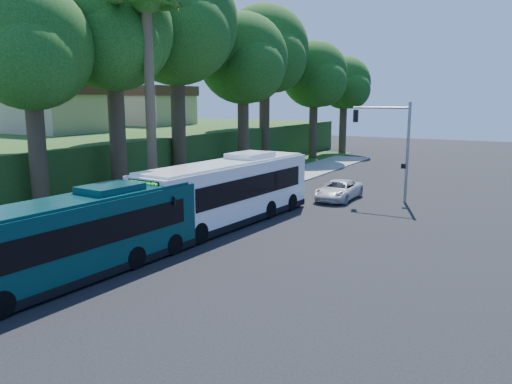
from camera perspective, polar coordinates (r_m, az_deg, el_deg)
The scene contains 19 objects.
ground at distance 29.01m, azimuth 2.87°, elevation -3.81°, with size 140.00×140.00×0.00m, color black.
sidewalk at distance 32.80m, azimuth -8.64°, elevation -2.12°, with size 4.50×70.00×0.12m, color gray.
red_curb at distance 28.36m, azimuth -9.91°, elevation -4.15°, with size 0.25×30.00×0.13m, color maroon.
grass_verge at distance 40.13m, azimuth -10.71°, elevation 0.10°, with size 8.00×70.00×0.06m, color #234719.
bus_shelter at distance 30.27m, azimuth -11.98°, elevation 0.08°, with size 3.20×1.51×2.55m.
stop_sign_pole at distance 27.43m, azimuth -12.00°, elevation -0.41°, with size 0.35×0.06×3.17m.
traffic_signal_pole at distance 36.36m, azimuth 15.43°, elevation 5.82°, with size 4.10×0.30×7.00m.
palm_tree at distance 31.85m, azimuth -12.40°, elevation 19.70°, with size 4.20×4.20×14.40m.
hillside_backdrop at distance 56.10m, azimuth -14.67°, elevation 5.37°, with size 24.00×60.00×8.80m.
tree_0 at distance 35.60m, azimuth -15.97°, elevation 16.64°, with size 8.40×8.00×15.70m.
tree_1 at distance 42.40m, azimuth -9.03°, elevation 17.95°, with size 10.50×10.00×18.26m.
tree_2 at distance 47.95m, azimuth -1.40°, elevation 14.49°, with size 8.82×8.40×15.12m.
tree_3 at distance 55.99m, azimuth 1.09°, elevation 15.48°, with size 10.08×9.60×17.28m.
tree_4 at distance 62.01m, azimuth 6.74°, elevation 12.84°, with size 8.40×8.00×14.14m.
tree_5 at distance 69.10m, azimuth 10.11°, elevation 11.88°, with size 7.35×7.00×12.86m.
tree_6 at distance 31.89m, azimuth -24.37°, elevation 14.17°, with size 7.56×7.20×13.74m.
white_bus at distance 29.14m, azimuth -2.96°, elevation 0.17°, with size 3.88×13.54×3.98m.
teal_bus at distance 21.47m, azimuth -19.88°, elevation -4.77°, with size 3.43×12.21×3.59m.
pickup at distance 36.66m, azimuth 9.41°, elevation 0.22°, with size 2.33×5.05×1.40m, color silver.
Camera 1 is at (12.43, -25.21, 7.20)m, focal length 35.00 mm.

